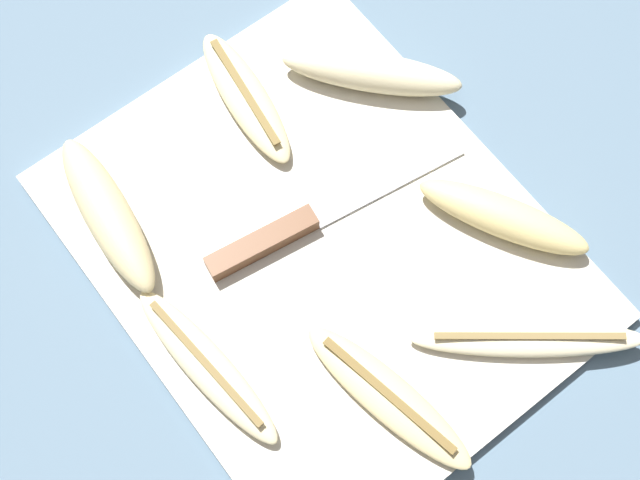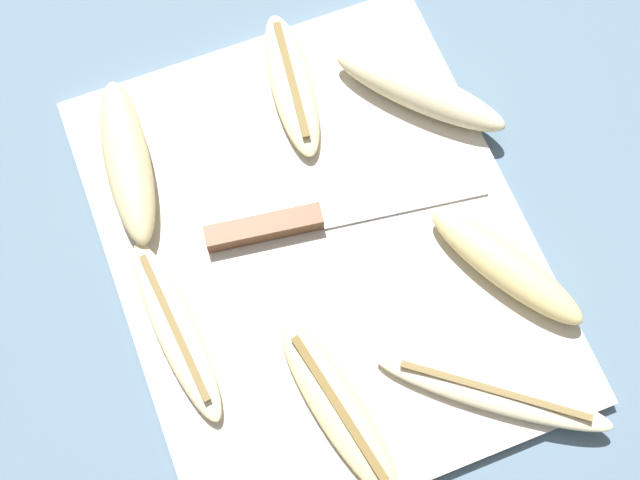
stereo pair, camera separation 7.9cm
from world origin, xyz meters
name	(u,v)px [view 2 (the right image)]	position (x,y,z in m)	size (l,w,h in m)	color
ground_plane	(320,248)	(0.00, 0.00, 0.00)	(4.00, 4.00, 0.00)	slate
cutting_board	(320,246)	(0.00, 0.00, 0.01)	(0.45, 0.37, 0.01)	beige
knife	(294,222)	(-0.03, -0.02, 0.02)	(0.06, 0.26, 0.02)	brown
banana_mellow_near	(339,409)	(0.15, -0.04, 0.02)	(0.18, 0.07, 0.02)	beige
banana_ripe_center	(127,161)	(-0.13, -0.14, 0.03)	(0.17, 0.06, 0.04)	beige
banana_soft_right	(292,84)	(-0.16, 0.03, 0.02)	(0.16, 0.06, 0.02)	beige
banana_golden_short	(506,266)	(0.08, 0.14, 0.03)	(0.16, 0.11, 0.03)	#EDD689
banana_pale_long	(420,91)	(-0.10, 0.14, 0.03)	(0.15, 0.15, 0.03)	beige
banana_cream_curved	(176,329)	(0.03, -0.15, 0.02)	(0.18, 0.05, 0.02)	beige
banana_bright_far	(494,393)	(0.18, 0.09, 0.02)	(0.15, 0.18, 0.02)	beige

